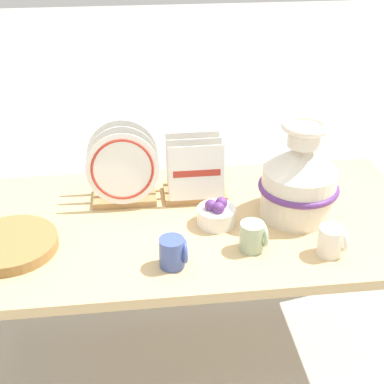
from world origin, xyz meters
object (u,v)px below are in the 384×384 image
Objects in this scene: ceramic_vase at (299,178)px; mug_cobalt_glaze at (173,252)px; fruit_bowl at (216,214)px; wicker_charger_stack at (11,244)px; dish_rack_square_plates at (195,178)px; mug_sage_glaze at (253,236)px; dish_rack_round_plates at (123,173)px; mug_cream_glaze at (332,241)px.

ceramic_vase is 0.51m from mug_cobalt_glaze.
mug_cobalt_glaze is at bearing -127.82° from fruit_bowl.
ceramic_vase is 0.95m from wicker_charger_stack.
ceramic_vase is 1.52× the size of dish_rack_square_plates.
ceramic_vase is 0.28m from mug_sage_glaze.
mug_cobalt_glaze is at bearing -105.56° from dish_rack_square_plates.
mug_sage_glaze is (0.75, -0.09, 0.03)m from wicker_charger_stack.
dish_rack_round_plates is 2.92× the size of mug_sage_glaze.
fruit_bowl is (0.05, -0.20, -0.03)m from dish_rack_square_plates.
ceramic_vase reaches higher than fruit_bowl.
mug_sage_glaze is at bearing 167.32° from mug_cream_glaze.
dish_rack_square_plates is at bearing 111.71° from mug_sage_glaze.
wicker_charger_stack is at bearing 171.97° from mug_cream_glaze.
mug_sage_glaze is at bearing -59.77° from fruit_bowl.
mug_cobalt_glaze is 1.00× the size of mug_cream_glaze.
dish_rack_round_plates is 2.92× the size of mug_cobalt_glaze.
wicker_charger_stack is 0.52m from mug_cobalt_glaze.
mug_sage_glaze is at bearing -41.17° from dish_rack_round_plates.
mug_cobalt_glaze and mug_sage_glaze have the same top height.
ceramic_vase is 1.23× the size of dish_rack_round_plates.
ceramic_vase is 3.60× the size of mug_cream_glaze.
ceramic_vase is at bearing 28.38° from mug_cobalt_glaze.
mug_cream_glaze is 0.38m from fruit_bowl.
ceramic_vase is at bearing 44.09° from mug_sage_glaze.
mug_cream_glaze is (0.04, -0.24, -0.09)m from ceramic_vase.
wicker_charger_stack is at bearing -156.52° from dish_rack_square_plates.
dish_rack_square_plates reaches higher than mug_sage_glaze.
mug_cobalt_glaze is (-0.11, -0.40, -0.02)m from dish_rack_square_plates.
mug_sage_glaze is at bearing -68.29° from dish_rack_square_plates.
ceramic_vase reaches higher than wicker_charger_stack.
dish_rack_square_plates reaches higher than mug_cream_glaze.
dish_rack_square_plates is (0.25, 0.01, -0.04)m from dish_rack_round_plates.
dish_rack_round_plates reaches higher than fruit_bowl.
dish_rack_round_plates is at bearing 138.83° from mug_sage_glaze.
mug_cream_glaze is at bearing -8.03° from wicker_charger_stack.
dish_rack_round_plates is 0.45m from wicker_charger_stack.
mug_sage_glaze is 0.73× the size of fruit_bowl.
dish_rack_round_plates reaches higher than dish_rack_square_plates.
mug_cream_glaze is (0.98, -0.14, 0.03)m from wicker_charger_stack.
fruit_bowl is at bearing -75.85° from dish_rack_square_plates.
ceramic_vase is at bearing 6.10° from wicker_charger_stack.
dish_rack_square_plates is 0.38m from mug_sage_glaze.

